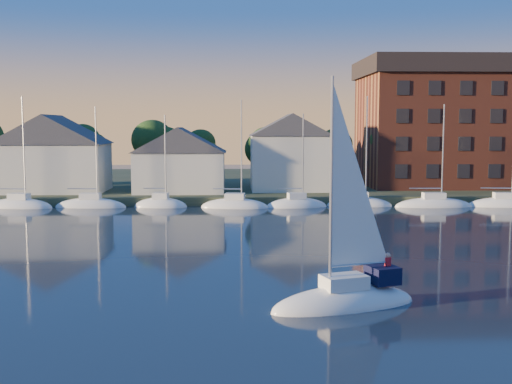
{
  "coord_description": "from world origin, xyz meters",
  "views": [
    {
      "loc": [
        0.65,
        -23.52,
        9.26
      ],
      "look_at": [
        2.28,
        22.0,
        4.55
      ],
      "focal_mm": 45.0,
      "sensor_mm": 36.0,
      "label": 1
    }
  ],
  "objects_px": {
    "condo_block": "(473,122)",
    "clubhouse_centre": "(180,159)",
    "clubhouse_east": "(290,151)",
    "clubhouse_west": "(53,152)",
    "hero_sailboat": "(346,296)"
  },
  "relations": [
    {
      "from": "condo_block",
      "to": "clubhouse_centre",
      "type": "bearing_deg",
      "value": -168.76
    },
    {
      "from": "clubhouse_west",
      "to": "hero_sailboat",
      "type": "xyz_separation_m",
      "value": [
        28.45,
        -49.49,
        -5.38
      ]
    },
    {
      "from": "clubhouse_east",
      "to": "hero_sailboat",
      "type": "height_order",
      "value": "hero_sailboat"
    },
    {
      "from": "clubhouse_west",
      "to": "hero_sailboat",
      "type": "height_order",
      "value": "hero_sailboat"
    },
    {
      "from": "clubhouse_west",
      "to": "condo_block",
      "type": "height_order",
      "value": "condo_block"
    },
    {
      "from": "clubhouse_west",
      "to": "condo_block",
      "type": "bearing_deg",
      "value": 7.07
    },
    {
      "from": "clubhouse_centre",
      "to": "condo_block",
      "type": "xyz_separation_m",
      "value": [
        40.0,
        7.95,
        4.66
      ]
    },
    {
      "from": "clubhouse_east",
      "to": "condo_block",
      "type": "relative_size",
      "value": 0.34
    },
    {
      "from": "hero_sailboat",
      "to": "condo_block",
      "type": "bearing_deg",
      "value": -134.08
    },
    {
      "from": "clubhouse_west",
      "to": "hero_sailboat",
      "type": "bearing_deg",
      "value": -60.11
    },
    {
      "from": "condo_block",
      "to": "hero_sailboat",
      "type": "xyz_separation_m",
      "value": [
        -27.55,
        -56.44,
        -9.24
      ]
    },
    {
      "from": "clubhouse_centre",
      "to": "clubhouse_east",
      "type": "distance_m",
      "value": 14.17
    },
    {
      "from": "clubhouse_west",
      "to": "hero_sailboat",
      "type": "relative_size",
      "value": 1.07
    },
    {
      "from": "clubhouse_centre",
      "to": "clubhouse_east",
      "type": "height_order",
      "value": "clubhouse_east"
    },
    {
      "from": "clubhouse_west",
      "to": "hero_sailboat",
      "type": "distance_m",
      "value": 57.34
    }
  ]
}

